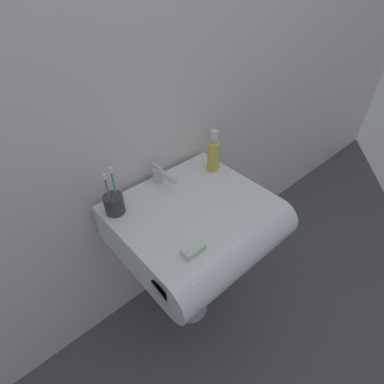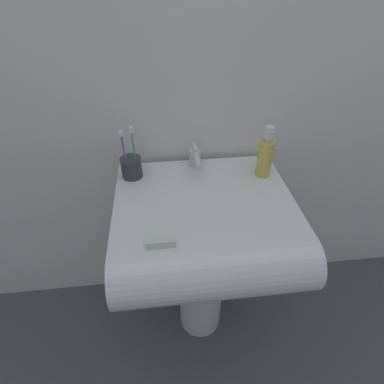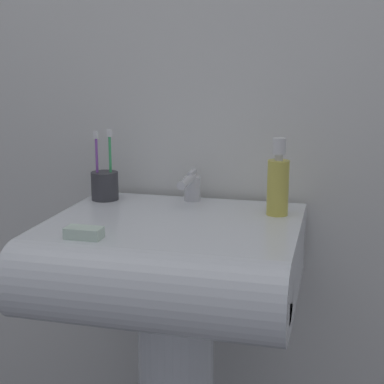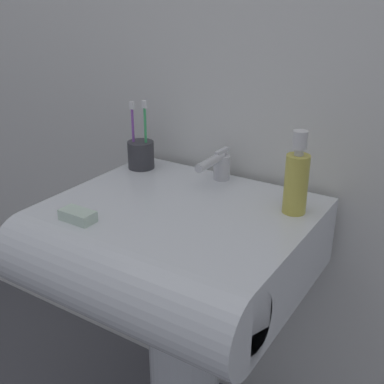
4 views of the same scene
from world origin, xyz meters
TOP-DOWN VIEW (x-y plane):
  - ground_plane at (0.00, 0.00)m, footprint 6.00×6.00m
  - wall_back at (0.00, 0.28)m, footprint 5.00×0.05m
  - sink_pedestal at (0.00, 0.00)m, footprint 0.19×0.19m
  - sink_basin at (0.00, -0.06)m, footprint 0.59×0.55m
  - faucet at (-0.01, 0.17)m, footprint 0.04×0.14m
  - toothbrush_cup at (-0.24, 0.15)m, footprint 0.07×0.07m
  - soap_bottle at (0.23, 0.10)m, footprint 0.05×0.05m
  - bar_soap at (-0.15, -0.19)m, footprint 0.08×0.04m

SIDE VIEW (x-z plane):
  - ground_plane at x=0.00m, z-range 0.00..0.00m
  - sink_pedestal at x=0.00m, z-range 0.00..0.59m
  - sink_basin at x=0.00m, z-range 0.59..0.77m
  - bar_soap at x=-0.15m, z-range 0.77..0.79m
  - toothbrush_cup at x=-0.24m, z-range 0.71..0.90m
  - faucet at x=-0.01m, z-range 0.77..0.85m
  - soap_bottle at x=0.23m, z-range 0.75..0.94m
  - wall_back at x=0.00m, z-range 0.00..2.40m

